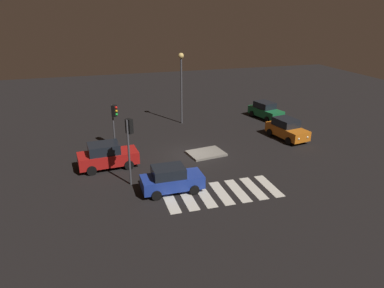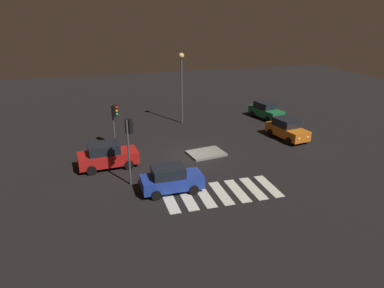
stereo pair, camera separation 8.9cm
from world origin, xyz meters
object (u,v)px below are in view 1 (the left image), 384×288
at_px(car_red, 107,156).
at_px(street_lamp, 181,76).
at_px(traffic_light_south, 129,136).
at_px(traffic_island, 206,153).
at_px(car_green, 265,110).
at_px(car_orange, 287,129).
at_px(traffic_light_west, 114,116).
at_px(car_blue, 171,179).

bearing_deg(car_red, street_lamp, 43.24).
relative_size(traffic_light_south, street_lamp, 0.65).
bearing_deg(car_red, traffic_island, -2.48).
bearing_deg(car_green, traffic_island, -63.72).
distance_m(car_orange, traffic_light_west, 15.52).
bearing_deg(car_red, traffic_light_west, 70.90).
bearing_deg(car_red, car_orange, 1.76).
bearing_deg(traffic_island, street_lamp, 87.88).
height_order(car_orange, car_green, car_orange).
distance_m(car_orange, street_lamp, 11.58).
xyz_separation_m(car_blue, traffic_light_west, (-2.67, 9.15, 1.97)).
relative_size(car_blue, car_orange, 0.92).
bearing_deg(car_blue, traffic_island, 51.27).
bearing_deg(traffic_light_south, car_orange, -15.37).
bearing_deg(car_orange, car_green, 159.83).
distance_m(traffic_light_west, street_lamp, 9.08).
bearing_deg(car_red, traffic_light_south, -71.31).
distance_m(traffic_island, car_red, 8.01).
height_order(car_green, traffic_light_west, traffic_light_west).
bearing_deg(car_green, traffic_light_west, -89.39).
distance_m(car_green, traffic_light_west, 17.02).
bearing_deg(traffic_light_south, car_blue, -72.22).
bearing_deg(car_orange, car_blue, -71.10).
height_order(traffic_island, car_red, car_red).
xyz_separation_m(traffic_light_west, street_lamp, (7.23, 5.07, 2.11)).
distance_m(car_blue, car_red, 6.29).
distance_m(car_blue, traffic_light_west, 9.73).
height_order(car_red, street_lamp, street_lamp).
xyz_separation_m(traffic_light_south, traffic_light_west, (-0.34, 7.32, -0.67)).
bearing_deg(car_red, car_green, 20.57).
xyz_separation_m(traffic_light_south, street_lamp, (6.89, 12.39, 1.44)).
relative_size(traffic_island, street_lamp, 0.44).
bearing_deg(car_green, street_lamp, -109.40).
xyz_separation_m(car_red, traffic_light_south, (1.40, -3.24, 2.56)).
distance_m(traffic_light_south, traffic_light_west, 7.36).
bearing_deg(street_lamp, car_green, -5.91).
xyz_separation_m(traffic_island, car_green, (9.50, 7.90, 0.78)).
xyz_separation_m(traffic_island, street_lamp, (0.33, 8.85, 4.85)).
bearing_deg(street_lamp, car_red, -132.17).
bearing_deg(car_orange, street_lamp, -142.31).
height_order(traffic_island, traffic_light_south, traffic_light_south).
relative_size(car_blue, traffic_light_west, 1.10).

